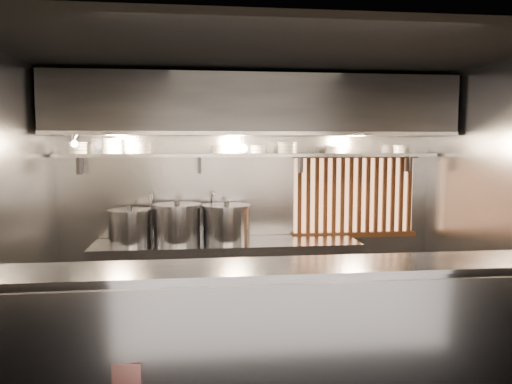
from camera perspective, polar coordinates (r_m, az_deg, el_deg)
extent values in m
plane|color=black|center=(4.94, 1.25, -18.50)|extent=(4.50, 4.50, 0.00)
plane|color=black|center=(4.58, 1.32, 15.46)|extent=(4.50, 4.50, 0.00)
plane|color=gray|center=(6.03, -0.75, -0.29)|extent=(4.50, 0.00, 4.50)
plane|color=gray|center=(4.78, -26.49, -2.38)|extent=(0.00, 3.00, 3.00)
plane|color=gray|center=(5.36, 25.86, -1.57)|extent=(0.00, 3.00, 3.00)
cube|color=gray|center=(3.86, 3.36, -16.70)|extent=(4.50, 0.50, 1.10)
cube|color=#939399|center=(3.62, 4.13, -18.22)|extent=(4.50, 0.02, 1.01)
cube|color=gray|center=(3.68, 3.41, -8.53)|extent=(4.50, 0.56, 0.03)
cube|color=gray|center=(5.82, -3.33, -10.05)|extent=(3.00, 0.70, 0.90)
cube|color=gray|center=(5.82, -0.57, 4.23)|extent=(4.40, 0.34, 0.04)
cube|color=#2D2D30|center=(5.62, -0.32, 9.75)|extent=(4.40, 0.80, 0.65)
cube|color=gray|center=(5.21, 0.19, 6.73)|extent=(4.40, 0.03, 0.04)
cube|color=#FFAF72|center=(6.29, 11.13, -0.34)|extent=(1.50, 0.02, 0.92)
cube|color=brown|center=(6.21, 11.36, 4.11)|extent=(1.56, 0.06, 0.06)
cube|color=brown|center=(6.31, 11.19, -4.82)|extent=(1.56, 0.06, 0.06)
cube|color=brown|center=(6.06, 5.00, -0.48)|extent=(0.04, 0.04, 0.92)
cube|color=brown|center=(6.08, 5.99, -0.46)|extent=(0.04, 0.04, 0.92)
cube|color=brown|center=(6.11, 6.97, -0.45)|extent=(0.04, 0.04, 0.92)
cube|color=brown|center=(6.13, 7.94, -0.44)|extent=(0.04, 0.04, 0.92)
cube|color=brown|center=(6.16, 8.90, -0.42)|extent=(0.04, 0.04, 0.92)
cube|color=brown|center=(6.19, 9.86, -0.41)|extent=(0.04, 0.04, 0.92)
cube|color=brown|center=(6.22, 10.80, -0.40)|extent=(0.04, 0.04, 0.92)
cube|color=brown|center=(6.26, 11.74, -0.38)|extent=(0.04, 0.04, 0.92)
cube|color=brown|center=(6.29, 12.66, -0.37)|extent=(0.04, 0.04, 0.92)
cube|color=brown|center=(6.33, 13.58, -0.36)|extent=(0.04, 0.04, 0.92)
cube|color=brown|center=(6.37, 14.48, -0.34)|extent=(0.04, 0.04, 0.92)
cube|color=brown|center=(6.41, 15.37, -0.33)|extent=(0.04, 0.04, 0.92)
cube|color=brown|center=(6.45, 16.25, -0.32)|extent=(0.04, 0.04, 0.92)
cube|color=brown|center=(6.49, 17.12, -0.30)|extent=(0.04, 0.04, 0.92)
cylinder|color=silver|center=(5.99, -11.71, -2.47)|extent=(0.03, 0.03, 0.48)
sphere|color=silver|center=(5.96, -11.75, -0.18)|extent=(0.04, 0.04, 0.04)
cylinder|color=silver|center=(5.84, -11.86, -0.31)|extent=(0.03, 0.26, 0.03)
sphere|color=silver|center=(5.71, -11.97, -0.44)|extent=(0.04, 0.04, 0.04)
cylinder|color=silver|center=(5.71, -11.96, -1.14)|extent=(0.03, 0.03, 0.14)
cylinder|color=silver|center=(5.97, -5.00, -2.40)|extent=(0.03, 0.03, 0.48)
sphere|color=silver|center=(5.95, -5.02, -0.11)|extent=(0.04, 0.04, 0.04)
cylinder|color=silver|center=(5.82, -4.97, -0.23)|extent=(0.03, 0.26, 0.03)
sphere|color=silver|center=(5.69, -4.93, -0.36)|extent=(0.04, 0.04, 0.04)
cylinder|color=silver|center=(5.70, -4.92, -1.06)|extent=(0.03, 0.03, 0.14)
cone|color=gray|center=(5.46, -20.32, 5.81)|extent=(0.25, 0.27, 0.20)
sphere|color=#FFE0B2|center=(5.43, -20.04, 5.19)|extent=(0.07, 0.07, 0.07)
cylinder|color=#2D2D30|center=(5.56, -20.11, 6.63)|extent=(0.02, 0.22, 0.02)
cylinder|color=#2D2D30|center=(5.69, -1.44, 5.81)|extent=(0.01, 0.01, 0.12)
sphere|color=#FFE0B2|center=(5.69, -1.44, 5.01)|extent=(0.09, 0.09, 0.09)
cylinder|color=gray|center=(5.72, -14.25, -4.02)|extent=(0.50, 0.50, 0.36)
cylinder|color=gray|center=(5.69, -14.30, -2.09)|extent=(0.54, 0.54, 0.03)
cylinder|color=#2D2D30|center=(5.69, -14.31, -1.74)|extent=(0.06, 0.06, 0.04)
cylinder|color=gray|center=(5.73, -3.38, -3.69)|extent=(0.53, 0.53, 0.39)
cylinder|color=gray|center=(5.70, -3.39, -1.61)|extent=(0.56, 0.56, 0.03)
cylinder|color=#2D2D30|center=(5.69, -3.40, -1.26)|extent=(0.06, 0.06, 0.04)
cylinder|color=gray|center=(5.70, -9.01, -3.70)|extent=(0.68, 0.68, 0.41)
cylinder|color=gray|center=(5.67, -9.04, -1.51)|extent=(0.72, 0.72, 0.03)
cylinder|color=#2D2D30|center=(5.66, -9.04, -1.16)|extent=(0.06, 0.06, 0.04)
cylinder|color=silver|center=(5.93, -19.73, 4.32)|extent=(0.21, 0.21, 0.03)
cylinder|color=silver|center=(5.93, -19.74, 4.69)|extent=(0.21, 0.21, 0.03)
cylinder|color=silver|center=(5.93, -19.75, 5.06)|extent=(0.21, 0.21, 0.03)
cylinder|color=silver|center=(5.93, -19.76, 5.33)|extent=(0.22, 0.22, 0.01)
cylinder|color=silver|center=(5.86, -16.09, 4.42)|extent=(0.22, 0.22, 0.03)
cylinder|color=silver|center=(5.86, -16.10, 4.79)|extent=(0.22, 0.22, 0.03)
cylinder|color=silver|center=(5.86, -16.11, 5.16)|extent=(0.22, 0.22, 0.03)
cylinder|color=silver|center=(5.86, -16.12, 5.53)|extent=(0.22, 0.22, 0.03)
cylinder|color=silver|center=(5.86, -16.12, 5.81)|extent=(0.24, 0.24, 0.01)
cylinder|color=silver|center=(5.82, -12.81, 4.49)|extent=(0.19, 0.19, 0.03)
cylinder|color=silver|center=(5.82, -12.82, 4.87)|extent=(0.19, 0.19, 0.03)
cylinder|color=silver|center=(5.82, -12.83, 5.24)|extent=(0.19, 0.19, 0.03)
cylinder|color=silver|center=(5.82, -12.83, 5.52)|extent=(0.20, 0.20, 0.01)
cylinder|color=silver|center=(5.79, -4.11, 4.61)|extent=(0.19, 0.19, 0.03)
cylinder|color=silver|center=(5.79, -4.11, 4.99)|extent=(0.19, 0.19, 0.03)
cylinder|color=silver|center=(5.79, -4.12, 5.26)|extent=(0.20, 0.20, 0.01)
cylinder|color=silver|center=(5.83, 0.32, 4.63)|extent=(0.19, 0.19, 0.03)
cylinder|color=silver|center=(5.83, 0.32, 5.00)|extent=(0.19, 0.19, 0.03)
cylinder|color=silver|center=(5.83, 0.32, 5.28)|extent=(0.20, 0.20, 0.01)
cylinder|color=silver|center=(5.88, 3.59, 4.63)|extent=(0.22, 0.22, 0.03)
cylinder|color=silver|center=(5.88, 3.59, 5.00)|extent=(0.22, 0.22, 0.03)
cylinder|color=silver|center=(5.88, 3.59, 5.37)|extent=(0.22, 0.22, 0.03)
cylinder|color=silver|center=(5.88, 3.59, 5.64)|extent=(0.24, 0.24, 0.01)
cylinder|color=silver|center=(6.02, 8.96, 4.59)|extent=(0.22, 0.22, 0.03)
cylinder|color=silver|center=(6.01, 8.97, 4.95)|extent=(0.22, 0.22, 0.03)
cylinder|color=silver|center=(6.01, 8.97, 5.22)|extent=(0.23, 0.23, 0.01)
cylinder|color=silver|center=(6.29, 16.29, 4.47)|extent=(0.19, 0.19, 0.03)
cylinder|color=silver|center=(6.29, 16.30, 4.82)|extent=(0.19, 0.19, 0.03)
cylinder|color=silver|center=(6.29, 16.31, 5.07)|extent=(0.20, 0.20, 0.01)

